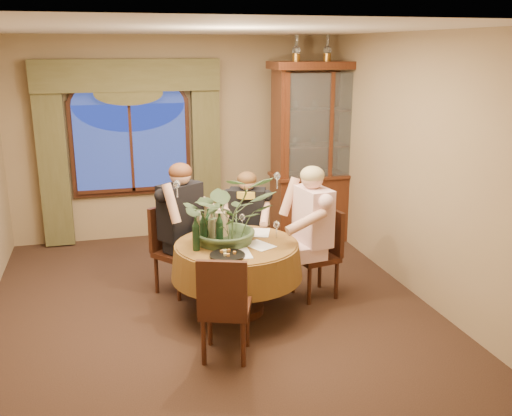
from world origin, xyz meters
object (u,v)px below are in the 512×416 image
object	(u,v)px
wine_bottle_1	(209,224)
wine_bottle_3	(196,234)
oil_lamp_right	(357,48)
person_pink	(313,234)
chair_back	(178,251)
chair_front_left	(226,306)
wine_bottle_4	(203,230)
dining_table	(237,278)
person_back	(181,228)
wine_bottle_2	(220,229)
centerpiece_plant	(228,183)
olive_bowl	(245,242)
chair_right	(315,254)
oil_lamp_left	(296,48)
chair_back_right	(245,241)
oil_lamp_center	(327,48)
stoneware_vase	(221,226)
person_scarf	(247,226)
wine_bottle_0	(212,227)
china_cabinet	(324,153)

from	to	relation	value
wine_bottle_1	wine_bottle_3	xyz separation A→B (m)	(-0.17, -0.27, 0.00)
wine_bottle_3	oil_lamp_right	bearing A→B (deg)	39.27
person_pink	chair_back	bearing A→B (deg)	60.31
oil_lamp_right	chair_front_left	size ratio (longest dim) A/B	0.35
oil_lamp_right	wine_bottle_4	size ratio (longest dim) A/B	1.03
oil_lamp_right	wine_bottle_4	xyz separation A→B (m)	(-2.47, -1.99, -1.71)
dining_table	person_back	xyz separation A→B (m)	(-0.46, 0.68, 0.36)
chair_back	wine_bottle_4	world-z (taller)	wine_bottle_4
wine_bottle_2	wine_bottle_4	world-z (taller)	same
centerpiece_plant	olive_bowl	distance (m)	0.61
chair_right	person_pink	bearing A→B (deg)	117.77
oil_lamp_left	wine_bottle_1	bearing A→B (deg)	-129.95
oil_lamp_left	chair_back_right	world-z (taller)	oil_lamp_left
oil_lamp_center	wine_bottle_2	bearing A→B (deg)	-133.06
chair_front_left	stoneware_vase	world-z (taller)	stoneware_vase
wine_bottle_4	chair_front_left	bearing A→B (deg)	-87.42
chair_front_left	wine_bottle_1	xyz separation A→B (m)	(0.05, 0.99, 0.44)
oil_lamp_right	centerpiece_plant	distance (m)	3.19
oil_lamp_center	person_pink	bearing A→B (deg)	-114.60
oil_lamp_left	chair_right	size ratio (longest dim) A/B	0.35
oil_lamp_center	centerpiece_plant	distance (m)	2.91
chair_back_right	person_back	distance (m)	0.80
wine_bottle_1	chair_back	bearing A→B (deg)	118.36
stoneware_vase	centerpiece_plant	xyz separation A→B (m)	(0.06, -0.06, 0.46)
stoneware_vase	oil_lamp_left	bearing A→B (deg)	52.83
person_scarf	centerpiece_plant	bearing A→B (deg)	83.60
stoneware_vase	wine_bottle_3	xyz separation A→B (m)	(-0.30, -0.24, 0.02)
wine_bottle_0	wine_bottle_3	bearing A→B (deg)	-135.66
chair_back_right	wine_bottle_4	xyz separation A→B (m)	(-0.62, -0.80, 0.44)
person_scarf	wine_bottle_3	size ratio (longest dim) A/B	3.93
stoneware_vase	centerpiece_plant	world-z (taller)	centerpiece_plant
olive_bowl	wine_bottle_2	distance (m)	0.29
oil_lamp_left	person_pink	xyz separation A→B (m)	(-0.43, -1.88, -1.89)
wine_bottle_1	oil_lamp_left	bearing A→B (deg)	50.05
stoneware_vase	wine_bottle_4	distance (m)	0.24
wine_bottle_0	wine_bottle_1	world-z (taller)	same
china_cabinet	chair_back	distance (m)	2.70
chair_back	wine_bottle_4	bearing A→B (deg)	67.78
stoneware_vase	person_pink	bearing A→B (deg)	-1.04
oil_lamp_center	wine_bottle_2	world-z (taller)	oil_lamp_center
oil_lamp_right	chair_back_right	bearing A→B (deg)	-147.33
chair_right	wine_bottle_2	distance (m)	1.19
person_pink	olive_bowl	distance (m)	0.80
oil_lamp_left	oil_lamp_center	distance (m)	0.43
chair_back_right	person_back	bearing A→B (deg)	28.89
oil_lamp_right	dining_table	bearing A→B (deg)	-136.97
centerpiece_plant	wine_bottle_3	distance (m)	0.60
centerpiece_plant	person_back	bearing A→B (deg)	123.52
oil_lamp_center	chair_front_left	size ratio (longest dim) A/B	0.35
chair_front_left	stoneware_vase	xyz separation A→B (m)	(0.17, 0.96, 0.42)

